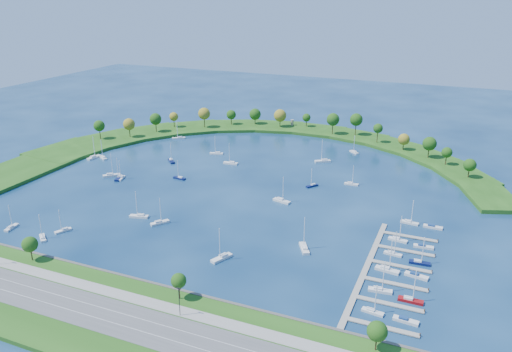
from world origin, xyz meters
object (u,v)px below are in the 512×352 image
at_px(dock_system, 386,272).
at_px(moored_boat_11, 43,237).
at_px(moored_boat_8, 94,157).
at_px(docked_boat_8, 398,239).
at_px(docked_boat_7, 420,262).
at_px(docked_boat_10, 410,222).
at_px(moored_boat_2, 171,160).
at_px(moored_boat_5, 11,227).
at_px(moored_boat_13, 323,161).
at_px(moored_boat_4, 222,257).
at_px(docked_boat_6, 393,253).
at_px(docked_boat_3, 410,299).
at_px(moored_boat_17, 282,200).
at_px(moored_boat_21, 121,177).
at_px(moored_boat_9, 312,185).
at_px(moored_boat_18, 63,230).
at_px(docked_boat_5, 416,276).
at_px(harbor_tower, 292,122).
at_px(moored_boat_19, 139,216).
at_px(moored_boat_7, 160,222).
at_px(docked_boat_4, 387,269).
at_px(docked_boat_0, 373,311).
at_px(docked_boat_11, 433,227).
at_px(moored_boat_1, 179,138).
at_px(moored_boat_20, 231,163).
at_px(moored_boat_3, 119,177).
at_px(moored_boat_6, 351,183).
at_px(moored_boat_15, 103,157).
at_px(moored_boat_10, 111,175).
at_px(moored_boat_0, 354,152).
at_px(moored_boat_14, 217,153).
at_px(docked_boat_9, 423,246).
at_px(docked_boat_2, 380,290).

xyz_separation_m(dock_system, moored_boat_11, (-137.18, -29.04, 0.53)).
distance_m(moored_boat_8, docked_boat_8, 192.86).
xyz_separation_m(docked_boat_7, docked_boat_10, (-8.10, 34.89, -0.00)).
xyz_separation_m(moored_boat_2, moored_boat_5, (-15.86, -105.21, -0.04)).
xyz_separation_m(moored_boat_2, moored_boat_13, (84.68, 35.52, 0.05)).
bearing_deg(moored_boat_4, docked_boat_6, 139.65).
bearing_deg(docked_boat_3, moored_boat_8, 158.31).
height_order(moored_boat_4, moored_boat_17, moored_boat_4).
xyz_separation_m(moored_boat_21, docked_boat_6, (151.31, -27.50, -0.02)).
distance_m(moored_boat_5, moored_boat_13, 172.96).
xyz_separation_m(moored_boat_9, moored_boat_18, (-83.44, -93.08, 0.01)).
bearing_deg(docked_boat_5, docked_boat_8, 120.94).
height_order(harbor_tower, docked_boat_7, docked_boat_7).
xyz_separation_m(moored_boat_2, moored_boat_8, (-47.57, -13.03, 0.05)).
height_order(dock_system, moored_boat_9, moored_boat_9).
height_order(moored_boat_19, docked_boat_6, moored_boat_19).
distance_m(docked_boat_8, docked_boat_10, 19.08).
xyz_separation_m(moored_boat_7, docked_boat_4, (100.27, -1.15, 0.02)).
relative_size(moored_boat_18, docked_boat_0, 0.99).
relative_size(moored_boat_2, moored_boat_8, 0.89).
relative_size(moored_boat_11, docked_boat_11, 1.35).
distance_m(moored_boat_1, moored_boat_13, 106.82).
distance_m(moored_boat_20, docked_boat_4, 137.80).
bearing_deg(moored_boat_17, moored_boat_3, -162.70).
xyz_separation_m(dock_system, moored_boat_6, (-32.25, 83.30, 0.53)).
xyz_separation_m(moored_boat_15, moored_boat_20, (77.06, 21.60, 0.03)).
height_order(moored_boat_5, moored_boat_10, moored_boat_10).
xyz_separation_m(moored_boat_18, moored_boat_21, (-16.83, 62.67, 0.01)).
xyz_separation_m(moored_boat_5, moored_boat_10, (-1.52, 70.52, 0.08)).
relative_size(moored_boat_0, docked_boat_6, 1.09).
relative_size(moored_boat_1, moored_boat_21, 1.19).
bearing_deg(moored_boat_15, docked_boat_4, -169.24).
xyz_separation_m(moored_boat_15, docked_boat_3, (194.18, -82.38, 0.01)).
bearing_deg(docked_boat_8, moored_boat_8, 176.46).
bearing_deg(moored_boat_10, moored_boat_14, 15.63).
bearing_deg(moored_boat_13, moored_boat_5, 22.67).
bearing_deg(docked_boat_0, moored_boat_18, -174.99).
distance_m(moored_boat_5, docked_boat_10, 175.97).
relative_size(docked_boat_0, docked_boat_3, 0.87).
relative_size(moored_boat_20, docked_boat_7, 1.12).
bearing_deg(moored_boat_4, docked_boat_8, 148.63).
xyz_separation_m(moored_boat_18, moored_boat_20, (27.83, 109.05, 0.07)).
bearing_deg(moored_boat_14, moored_boat_5, 58.15).
bearing_deg(docked_boat_6, docked_boat_9, 52.44).
relative_size(moored_boat_3, docked_boat_10, 1.08).
bearing_deg(docked_boat_0, moored_boat_9, 124.86).
xyz_separation_m(moored_boat_0, docked_boat_11, (55.88, -93.16, -0.28)).
relative_size(harbor_tower, docked_boat_5, 0.49).
xyz_separation_m(docked_boat_2, docked_boat_7, (10.51, 24.95, -0.01)).
distance_m(moored_boat_5, docked_boat_8, 166.67).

